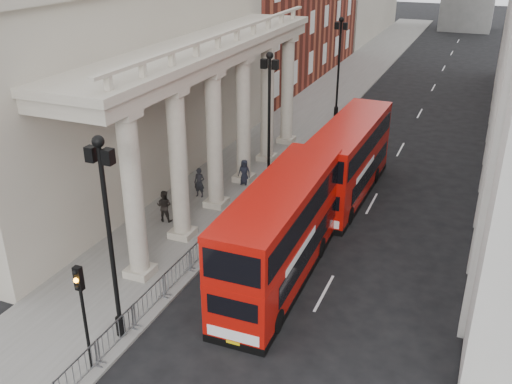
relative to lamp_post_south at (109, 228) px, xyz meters
name	(u,v)px	position (x,y,z in m)	size (l,w,h in m)	color
sidewalk_west	(286,134)	(-2.40, 26.00, -4.85)	(6.00, 140.00, 0.12)	slate
sidewalk_east	(510,163)	(14.10, 26.00, -4.85)	(3.00, 140.00, 0.12)	slate
kerb	(322,138)	(0.55, 26.00, -4.84)	(0.20, 140.00, 0.14)	slate
portico_building	(110,85)	(-9.90, 14.00, 1.09)	(9.00, 28.00, 12.00)	#A59C8B
lamp_post_south	(109,228)	(0.00, 0.00, 0.00)	(1.05, 0.44, 8.32)	black
lamp_post_mid	(269,111)	(0.00, 16.00, 0.00)	(1.05, 0.44, 8.32)	black
lamp_post_north	(339,61)	(0.00, 32.00, 0.00)	(1.05, 0.44, 8.32)	black
traffic_light	(81,300)	(0.10, -2.02, -1.80)	(0.28, 0.33, 4.30)	black
crowd_barriers	(98,352)	(0.25, -1.77, -4.24)	(0.50, 18.75, 1.10)	gray
bus_near	(281,231)	(4.34, 6.42, -2.46)	(2.81, 10.93, 4.70)	#AB0E07
bus_far	(349,158)	(4.88, 16.65, -2.50)	(2.83, 10.74, 4.61)	#AD0E08
pedestrian_a	(199,183)	(-3.17, 12.73, -3.89)	(0.66, 0.43, 1.80)	black
pedestrian_b	(164,206)	(-3.47, 9.18, -3.89)	(0.87, 0.68, 1.80)	black
pedestrian_c	(244,172)	(-1.44, 15.48, -3.98)	(0.80, 0.52, 1.63)	black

